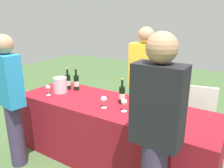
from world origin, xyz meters
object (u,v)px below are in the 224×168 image
at_px(wine_bottle_3, 144,98).
at_px(guest_0, 11,97).
at_px(wine_glass_0, 48,88).
at_px(wine_bottle_4, 174,104).
at_px(wine_bottle_1, 76,83).
at_px(wine_glass_3, 164,111).
at_px(server_pouring, 144,82).
at_px(menu_board, 192,117).
at_px(wine_glass_2, 124,103).
at_px(wine_glass_4, 174,120).
at_px(wine_bottle_0, 68,82).
at_px(wine_glass_1, 104,100).
at_px(ice_bucket, 60,85).
at_px(guest_1, 156,132).
at_px(wine_bottle_2, 122,95).

xyz_separation_m(wine_bottle_3, guest_0, (-1.34, -0.78, -0.01)).
bearing_deg(wine_glass_0, wine_bottle_4, 11.05).
distance_m(wine_bottle_1, wine_glass_3, 1.40).
xyz_separation_m(server_pouring, menu_board, (0.68, 0.15, -0.45)).
relative_size(wine_bottle_3, wine_glass_2, 2.20).
height_order(wine_glass_2, guest_0, guest_0).
height_order(wine_glass_2, server_pouring, server_pouring).
xyz_separation_m(wine_bottle_1, menu_board, (1.48, 0.69, -0.45)).
xyz_separation_m(wine_glass_2, guest_0, (-1.20, -0.57, 0.00)).
relative_size(wine_glass_0, wine_glass_4, 1.07).
distance_m(wine_bottle_3, wine_glass_3, 0.34).
distance_m(wine_bottle_4, wine_glass_3, 0.19).
relative_size(wine_bottle_4, wine_glass_2, 2.17).
relative_size(wine_bottle_0, wine_glass_1, 2.20).
height_order(wine_glass_1, server_pouring, server_pouring).
xyz_separation_m(wine_bottle_4, ice_bucket, (-1.55, -0.14, -0.01)).
relative_size(wine_glass_0, server_pouring, 0.08).
bearing_deg(wine_glass_2, wine_bottle_3, 55.38).
bearing_deg(guest_1, ice_bucket, 160.57).
distance_m(wine_glass_4, server_pouring, 1.19).
bearing_deg(wine_bottle_3, guest_1, -59.03).
bearing_deg(wine_glass_1, wine_bottle_0, 160.44).
bearing_deg(wine_glass_1, server_pouring, 83.15).
distance_m(wine_bottle_2, wine_bottle_4, 0.62).
bearing_deg(ice_bucket, wine_bottle_4, 5.32).
relative_size(server_pouring, menu_board, 1.82).
bearing_deg(wine_glass_4, wine_bottle_4, 107.11).
distance_m(wine_glass_1, server_pouring, 0.88).
height_order(wine_bottle_2, wine_glass_3, wine_bottle_2).
bearing_deg(wine_bottle_2, wine_bottle_4, 4.01).
xyz_separation_m(wine_glass_3, guest_0, (-1.64, -0.62, 0.01)).
distance_m(wine_bottle_4, guest_1, 0.74).
distance_m(ice_bucket, guest_0, 0.68).
relative_size(wine_bottle_2, wine_glass_2, 2.14).
distance_m(wine_bottle_3, guest_0, 1.55).
bearing_deg(wine_bottle_1, server_pouring, 34.20).
bearing_deg(server_pouring, ice_bucket, 34.25).
xyz_separation_m(wine_bottle_1, guest_0, (-0.25, -0.86, -0.00)).
height_order(wine_bottle_0, wine_bottle_2, wine_bottle_2).
height_order(wine_bottle_4, wine_glass_1, wine_bottle_4).
bearing_deg(menu_board, wine_bottle_3, -129.18).
relative_size(wine_bottle_0, wine_glass_0, 2.25).
bearing_deg(wine_glass_3, wine_bottle_2, 166.12).
bearing_deg(wine_bottle_1, wine_glass_4, -14.45).
bearing_deg(wine_bottle_1, menu_board, 25.09).
bearing_deg(wine_bottle_4, wine_bottle_1, 177.80).
height_order(wine_bottle_4, wine_glass_2, wine_bottle_4).
distance_m(wine_glass_1, menu_board, 1.36).
height_order(wine_bottle_2, wine_glass_2, wine_bottle_2).
distance_m(wine_glass_3, server_pouring, 0.98).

